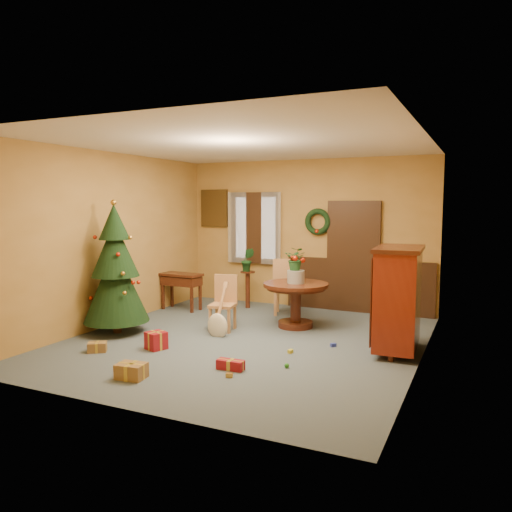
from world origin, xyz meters
The scene contains 21 objects.
room_envelope centered at (0.21, 2.70, 1.12)m, with size 5.50×5.50×5.50m.
dining_table centered at (0.39, 1.11, 0.52)m, with size 1.08×1.08×0.74m.
urn centered at (0.39, 1.11, 0.85)m, with size 0.29×0.29×0.21m, color slate.
centerpiece_plant centered at (0.39, 1.11, 1.14)m, with size 0.35×0.30×0.38m, color #1E4C23.
chair_near centered at (-0.61, 0.47, 0.48)m, with size 0.45×0.45×0.89m.
chair_far centered at (-0.08, 1.86, 0.57)m, with size 0.56×0.56×1.06m.
guitar centered at (-0.50, 0.05, 0.41)m, with size 0.35×0.16×0.81m, color beige, non-canonical shape.
plant_stand centered at (-1.00, 2.16, 0.45)m, with size 0.28×0.28×0.73m.
stand_plant centered at (-1.00, 2.16, 0.96)m, with size 0.25×0.20×0.46m, color #19471E.
christmas_tree centered at (-2.07, -0.42, 1.00)m, with size 1.02×1.02×2.11m.
writing_desk centered at (-2.09, 1.47, 0.53)m, with size 0.82×0.44×0.71m.
sideboard centered at (2.15, 0.37, 0.78)m, with size 0.66×1.17×1.46m.
gift_a centered at (-0.51, -2.01, 0.09)m, with size 0.36×0.28×0.18m.
gift_b centered at (-0.96, -0.91, 0.12)m, with size 0.32×0.32×0.25m.
gift_c centered at (-1.62, -1.36, 0.07)m, with size 0.30×0.28×0.14m.
gift_d centered at (0.40, -1.24, 0.06)m, with size 0.35×0.15×0.12m.
toy_a centered at (1.28, 0.25, 0.03)m, with size 0.08×0.05×0.05m, color #293BB2.
toy_b centered at (1.01, -0.90, 0.03)m, with size 0.06×0.06×0.06m, color #257C21.
toy_c centered at (0.84, -0.30, 0.03)m, with size 0.08×0.05×0.05m, color gold.
toy_d centered at (0.23, -1.20, 0.03)m, with size 0.06×0.06×0.06m, color #B3230B.
toy_e centered at (0.52, -1.50, 0.03)m, with size 0.08×0.05×0.05m, color gold.
Camera 1 is at (3.21, -6.55, 2.05)m, focal length 35.00 mm.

